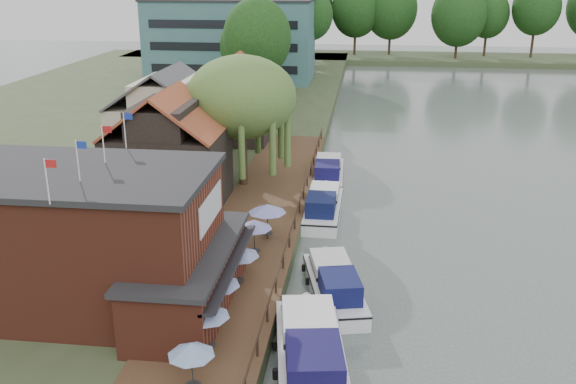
{
  "coord_description": "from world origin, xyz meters",
  "views": [
    {
      "loc": [
        -0.89,
        -29.49,
        17.66
      ],
      "look_at": [
        -6.0,
        12.0,
        3.0
      ],
      "focal_mm": 40.0,
      "sensor_mm": 36.0,
      "label": 1
    }
  ],
  "objects_px": {
    "cottage_a": "(168,149)",
    "umbrella_5": "(267,222)",
    "umbrella_4": "(254,238)",
    "cruiser_0": "(311,348)",
    "umbrella_2": "(217,297)",
    "willow": "(242,122)",
    "pub": "(100,239)",
    "cottage_c": "(234,99)",
    "hotel_block": "(231,39)",
    "umbrella_0": "(192,368)",
    "cruiser_2": "(323,203)",
    "cottage_b": "(169,117)",
    "umbrella_3": "(238,266)",
    "umbrella_1": "(207,329)",
    "cruiser_3": "(328,170)",
    "cruiser_1": "(334,280)"
  },
  "relations": [
    {
      "from": "cottage_a",
      "to": "umbrella_5",
      "type": "distance_m",
      "value": 10.44
    },
    {
      "from": "umbrella_4",
      "to": "cruiser_0",
      "type": "bearing_deg",
      "value": -66.35
    },
    {
      "from": "cottage_a",
      "to": "umbrella_2",
      "type": "distance_m",
      "value": 17.76
    },
    {
      "from": "willow",
      "to": "umbrella_5",
      "type": "distance_m",
      "value": 12.08
    },
    {
      "from": "pub",
      "to": "cottage_c",
      "type": "bearing_deg",
      "value": 90.0
    },
    {
      "from": "umbrella_5",
      "to": "hotel_block",
      "type": "bearing_deg",
      "value": 103.76
    },
    {
      "from": "umbrella_0",
      "to": "cruiser_2",
      "type": "xyz_separation_m",
      "value": [
        3.69,
        23.12,
        -1.17
      ]
    },
    {
      "from": "cottage_b",
      "to": "umbrella_3",
      "type": "height_order",
      "value": "cottage_b"
    },
    {
      "from": "umbrella_2",
      "to": "cruiser_2",
      "type": "height_order",
      "value": "umbrella_2"
    },
    {
      "from": "cottage_a",
      "to": "umbrella_4",
      "type": "xyz_separation_m",
      "value": [
        7.77,
        -8.55,
        -2.96
      ]
    },
    {
      "from": "cottage_a",
      "to": "umbrella_5",
      "type": "xyz_separation_m",
      "value": [
        8.14,
        -5.83,
        -2.96
      ]
    },
    {
      "from": "cottage_a",
      "to": "umbrella_0",
      "type": "xyz_separation_m",
      "value": [
        7.53,
        -21.95,
        -2.96
      ]
    },
    {
      "from": "cottage_c",
      "to": "umbrella_0",
      "type": "bearing_deg",
      "value": -80.94
    },
    {
      "from": "umbrella_2",
      "to": "umbrella_4",
      "type": "relative_size",
      "value": 1.0
    },
    {
      "from": "willow",
      "to": "cruiser_2",
      "type": "height_order",
      "value": "willow"
    },
    {
      "from": "umbrella_5",
      "to": "willow",
      "type": "bearing_deg",
      "value": 108.59
    },
    {
      "from": "cottage_c",
      "to": "umbrella_1",
      "type": "distance_m",
      "value": 38.6
    },
    {
      "from": "cruiser_0",
      "to": "cruiser_3",
      "type": "distance_m",
      "value": 27.89
    },
    {
      "from": "pub",
      "to": "umbrella_0",
      "type": "relative_size",
      "value": 8.42
    },
    {
      "from": "willow",
      "to": "cruiser_2",
      "type": "distance_m",
      "value": 9.26
    },
    {
      "from": "willow",
      "to": "pub",
      "type": "bearing_deg",
      "value": -99.93
    },
    {
      "from": "cottage_b",
      "to": "cruiser_3",
      "type": "xyz_separation_m",
      "value": [
        14.08,
        -0.51,
        -4.13
      ]
    },
    {
      "from": "willow",
      "to": "cruiser_1",
      "type": "height_order",
      "value": "willow"
    },
    {
      "from": "cottage_c",
      "to": "umbrella_2",
      "type": "bearing_deg",
      "value": -80.0
    },
    {
      "from": "umbrella_3",
      "to": "cruiser_3",
      "type": "bearing_deg",
      "value": 80.81
    },
    {
      "from": "pub",
      "to": "hotel_block",
      "type": "distance_m",
      "value": 71.49
    },
    {
      "from": "cottage_b",
      "to": "umbrella_4",
      "type": "relative_size",
      "value": 4.04
    },
    {
      "from": "cottage_a",
      "to": "cruiser_2",
      "type": "bearing_deg",
      "value": 5.96
    },
    {
      "from": "umbrella_0",
      "to": "cruiser_3",
      "type": "relative_size",
      "value": 0.26
    },
    {
      "from": "cruiser_2",
      "to": "cruiser_0",
      "type": "bearing_deg",
      "value": -86.86
    },
    {
      "from": "umbrella_5",
      "to": "cruiser_1",
      "type": "height_order",
      "value": "umbrella_5"
    },
    {
      "from": "umbrella_1",
      "to": "willow",
      "type": "bearing_deg",
      "value": 96.94
    },
    {
      "from": "umbrella_3",
      "to": "cottage_c",
      "type": "bearing_deg",
      "value": 101.71
    },
    {
      "from": "cruiser_0",
      "to": "umbrella_4",
      "type": "bearing_deg",
      "value": 104.85
    },
    {
      "from": "umbrella_2",
      "to": "cruiser_1",
      "type": "distance_m",
      "value": 7.47
    },
    {
      "from": "pub",
      "to": "cruiser_2",
      "type": "distance_m",
      "value": 19.45
    },
    {
      "from": "pub",
      "to": "hotel_block",
      "type": "relative_size",
      "value": 0.79
    },
    {
      "from": "pub",
      "to": "umbrella_4",
      "type": "xyz_separation_m",
      "value": [
        6.77,
        6.45,
        -2.36
      ]
    },
    {
      "from": "umbrella_3",
      "to": "cruiser_0",
      "type": "distance_m",
      "value": 7.52
    },
    {
      "from": "umbrella_4",
      "to": "umbrella_5",
      "type": "distance_m",
      "value": 2.74
    },
    {
      "from": "hotel_block",
      "to": "cottage_b",
      "type": "xyz_separation_m",
      "value": [
        4.0,
        -46.0,
        -1.9
      ]
    },
    {
      "from": "cottage_c",
      "to": "cruiser_1",
      "type": "relative_size",
      "value": 0.93
    },
    {
      "from": "cottage_b",
      "to": "cruiser_0",
      "type": "relative_size",
      "value": 0.91
    },
    {
      "from": "pub",
      "to": "cruiser_1",
      "type": "height_order",
      "value": "pub"
    },
    {
      "from": "cruiser_2",
      "to": "cottage_c",
      "type": "bearing_deg",
      "value": 120.42
    },
    {
      "from": "pub",
      "to": "cruiser_2",
      "type": "bearing_deg",
      "value": 57.72
    },
    {
      "from": "umbrella_3",
      "to": "cruiser_2",
      "type": "bearing_deg",
      "value": 74.87
    },
    {
      "from": "cottage_b",
      "to": "cottage_c",
      "type": "height_order",
      "value": "same"
    },
    {
      "from": "umbrella_3",
      "to": "cruiser_1",
      "type": "height_order",
      "value": "umbrella_3"
    },
    {
      "from": "umbrella_0",
      "to": "cruiser_3",
      "type": "height_order",
      "value": "umbrella_0"
    }
  ]
}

